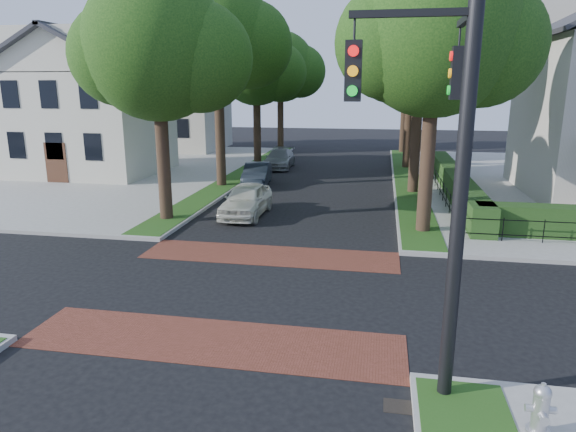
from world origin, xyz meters
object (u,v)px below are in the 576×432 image
(parked_car_front, at_px, (246,200))
(parked_car_middle, at_px, (257,174))
(parked_car_rear, at_px, (279,159))
(fire_hydrant, at_px, (540,411))
(traffic_signal, at_px, (449,152))

(parked_car_front, relative_size, parked_car_middle, 1.07)
(parked_car_middle, height_order, parked_car_rear, parked_car_rear)
(parked_car_middle, xyz_separation_m, fire_hydrant, (10.10, -21.64, -0.06))
(parked_car_rear, height_order, fire_hydrant, parked_car_rear)
(parked_car_front, relative_size, fire_hydrant, 4.51)
(parked_car_middle, relative_size, fire_hydrant, 4.22)
(traffic_signal, height_order, fire_hydrant, traffic_signal)
(fire_hydrant, bearing_deg, parked_car_front, 118.15)
(traffic_signal, distance_m, parked_car_rear, 28.91)
(parked_car_front, bearing_deg, traffic_signal, -60.70)
(traffic_signal, distance_m, fire_hydrant, 4.56)
(parked_car_middle, distance_m, parked_car_rear, 6.90)
(parked_car_middle, bearing_deg, parked_car_front, -86.91)
(parked_car_middle, bearing_deg, fire_hydrant, -71.90)
(fire_hydrant, bearing_deg, parked_car_rear, 105.97)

